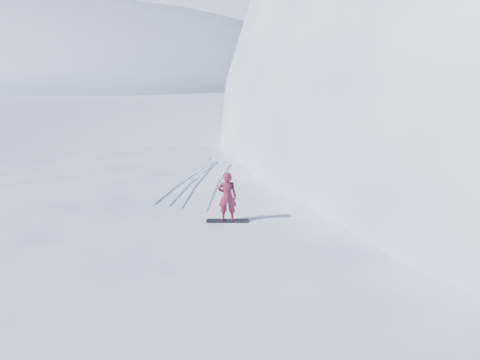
{
  "coord_description": "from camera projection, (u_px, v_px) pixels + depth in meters",
  "views": [
    {
      "loc": [
        7.03,
        -9.2,
        8.46
      ],
      "look_at": [
        1.44,
        3.25,
        3.5
      ],
      "focal_mm": 32.0,
      "sensor_mm": 36.0,
      "label": 1
    }
  ],
  "objects": [
    {
      "name": "wind_bumps",
      "position": [
        177.0,
        272.0,
        15.52
      ],
      "size": [
        16.0,
        14.4,
        1.0
      ],
      "color": "white",
      "rests_on": "ground"
    },
    {
      "name": "peak_shoulder",
      "position": [
        474.0,
        168.0,
        26.78
      ],
      "size": [
        28.0,
        24.0,
        18.0
      ],
      "primitive_type": "ellipsoid",
      "color": "white",
      "rests_on": "ground"
    },
    {
      "name": "far_ridge_a",
      "position": [
        45.0,
        67.0,
        91.9
      ],
      "size": [
        120.0,
        70.0,
        28.0
      ],
      "primitive_type": "ellipsoid",
      "color": "white",
      "rests_on": "ground"
    },
    {
      "name": "ground",
      "position": [
        156.0,
        310.0,
        13.48
      ],
      "size": [
        400.0,
        400.0,
        0.0
      ],
      "primitive_type": "plane",
      "color": "white",
      "rests_on": "ground"
    },
    {
      "name": "snowboard",
      "position": [
        228.0,
        221.0,
        14.03
      ],
      "size": [
        1.38,
        0.8,
        0.02
      ],
      "primitive_type": "cube",
      "rotation": [
        0.0,
        0.0,
        0.42
      ],
      "color": "black",
      "rests_on": "near_ridge"
    },
    {
      "name": "snowboarder",
      "position": [
        227.0,
        197.0,
        13.74
      ],
      "size": [
        0.72,
        0.61,
        1.68
      ],
      "primitive_type": "imported",
      "rotation": [
        0.0,
        0.0,
        3.56
      ],
      "color": "maroon",
      "rests_on": "snowboard"
    },
    {
      "name": "far_ridge_c",
      "position": [
        261.0,
        56.0,
        123.2
      ],
      "size": [
        140.0,
        90.0,
        36.0
      ],
      "primitive_type": "ellipsoid",
      "color": "white",
      "rests_on": "ground"
    },
    {
      "name": "board_tracks",
      "position": [
        199.0,
        179.0,
        17.81
      ],
      "size": [
        3.0,
        5.94,
        0.04
      ],
      "color": "silver",
      "rests_on": "ground"
    },
    {
      "name": "vapor_plume",
      "position": [
        0.0,
        80.0,
        69.4
      ],
      "size": [
        8.57,
        6.86,
        6.0
      ],
      "primitive_type": "ellipsoid",
      "color": "white",
      "rests_on": "ground"
    },
    {
      "name": "near_ridge",
      "position": [
        226.0,
        270.0,
        15.67
      ],
      "size": [
        36.0,
        28.0,
        4.8
      ],
      "primitive_type": "ellipsoid",
      "color": "white",
      "rests_on": "ground"
    }
  ]
}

